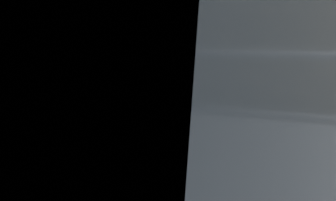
{
  "coord_description": "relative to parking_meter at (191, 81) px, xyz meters",
  "views": [
    {
      "loc": [
        1.29,
        -1.93,
        1.38
      ],
      "look_at": [
        -0.37,
        0.48,
        1.06
      ],
      "focal_mm": 65.15,
      "sensor_mm": 36.0,
      "label": 1
    }
  ],
  "objects": [
    {
      "name": "pedestrian_at_meter",
      "position": [
        -0.54,
        0.16,
        0.02
      ],
      "size": [
        0.74,
        0.44,
        1.8
      ],
      "rotation": [
        0.0,
        0.0,
        -0.4
      ],
      "color": "black",
      "rests_on": "sidewalk_curb"
    },
    {
      "name": "parking_meter",
      "position": [
        0.0,
        0.0,
        0.0
      ],
      "size": [
        0.19,
        0.2,
        1.38
      ],
      "rotation": [
        0.0,
        0.0,
        3.19
      ],
      "color": "slate",
      "rests_on": "sidewalk_curb"
    }
  ]
}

